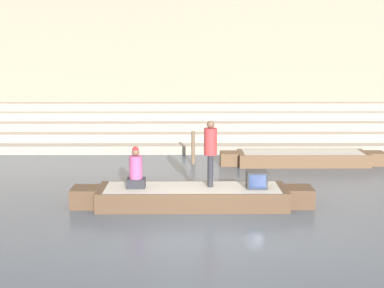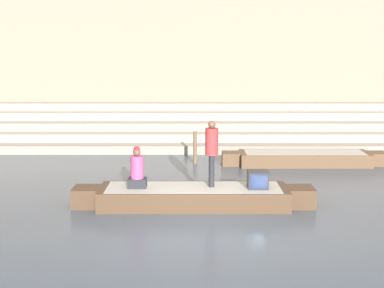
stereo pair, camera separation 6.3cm
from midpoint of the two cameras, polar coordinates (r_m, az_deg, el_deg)
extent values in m
plane|color=#4C5660|center=(11.89, 1.99, -9.41)|extent=(120.00, 120.00, 0.00)
cube|color=tan|center=(21.92, 0.99, 0.26)|extent=(36.00, 3.80, 0.32)
cube|color=#B2A28D|center=(22.24, 0.98, 1.24)|extent=(36.00, 3.04, 0.32)
cube|color=tan|center=(22.56, 0.96, 2.20)|extent=(36.00, 2.28, 0.32)
cube|color=#B2A28D|center=(22.90, 0.94, 3.13)|extent=(36.00, 1.52, 0.32)
cube|color=tan|center=(23.23, 0.93, 4.03)|extent=(36.00, 0.76, 0.32)
cube|color=tan|center=(24.07, 0.90, 10.40)|extent=(34.20, 1.20, 8.04)
cube|color=brown|center=(23.74, 0.90, 1.39)|extent=(34.20, 0.12, 0.60)
cube|color=brown|center=(13.67, 0.15, -5.65)|extent=(4.79, 1.33, 0.49)
cube|color=beige|center=(13.61, 0.15, -4.75)|extent=(4.40, 1.23, 0.05)
cube|color=brown|center=(13.96, 11.47, -5.53)|extent=(0.67, 0.73, 0.49)
cube|color=brown|center=(13.93, -11.20, -5.55)|extent=(0.67, 0.73, 0.49)
cylinder|color=olive|center=(14.39, -2.74, -4.24)|extent=(2.78, 0.04, 0.04)
cylinder|color=#28282D|center=(13.75, 2.06, -2.74)|extent=(0.14, 0.14, 0.82)
cylinder|color=#28282D|center=(13.57, 2.09, -2.92)|extent=(0.14, 0.14, 0.82)
cylinder|color=#B23333|center=(13.51, 2.10, 0.26)|extent=(0.33, 0.33, 0.68)
sphere|color=brown|center=(13.44, 2.11, 2.10)|extent=(0.19, 0.19, 0.19)
cube|color=#28282D|center=(13.64, -5.87, -4.15)|extent=(0.46, 0.36, 0.24)
cylinder|color=#C64C7F|center=(13.55, -5.90, -2.47)|extent=(0.33, 0.33, 0.58)
sphere|color=brown|center=(13.46, -5.93, -0.87)|extent=(0.19, 0.19, 0.19)
sphere|color=red|center=(13.45, -5.94, -0.59)|extent=(0.16, 0.16, 0.16)
cube|color=#2D2D2D|center=(13.60, 7.01, -3.78)|extent=(0.51, 0.45, 0.44)
cube|color=navy|center=(13.38, 7.13, -4.02)|extent=(0.43, 0.02, 0.36)
cube|color=brown|center=(18.76, 11.84, -1.52)|extent=(4.42, 1.19, 0.44)
cube|color=beige|center=(18.72, 11.86, -0.93)|extent=(4.07, 1.09, 0.05)
cube|color=brown|center=(19.44, 19.12, -1.46)|extent=(0.62, 0.66, 0.44)
cube|color=brown|center=(18.40, 4.14, -1.55)|extent=(0.62, 0.66, 0.44)
cylinder|color=brown|center=(18.41, 0.28, -0.40)|extent=(0.13, 0.13, 1.14)
camera|label=1|loc=(0.03, -89.88, 0.02)|focal=50.00mm
camera|label=2|loc=(0.03, 90.12, -0.02)|focal=50.00mm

